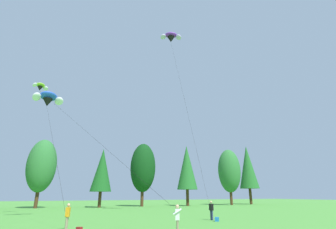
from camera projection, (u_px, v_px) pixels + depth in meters
name	position (u px, v px, depth m)	size (l,w,h in m)	color
treeline_tree_d	(42.00, 166.00, 45.95)	(5.09, 5.09, 12.19)	#472D19
treeline_tree_e	(102.00, 170.00, 48.43)	(4.00, 4.00, 10.91)	#472D19
treeline_tree_f	(143.00, 168.00, 53.11)	(5.27, 5.27, 12.85)	#472D19
treeline_tree_g	(187.00, 167.00, 55.74)	(4.45, 4.45, 12.96)	#472D19
treeline_tree_h	(229.00, 171.00, 60.17)	(5.27, 5.27, 12.86)	#472D19
treeline_tree_i	(248.00, 167.00, 65.51)	(4.83, 4.83, 14.69)	#472D19
kite_flyer_near	(68.00, 214.00, 16.65)	(0.37, 0.60, 1.69)	gray
kite_flyer_mid	(177.00, 217.00, 14.54)	(0.72, 0.74, 1.69)	gray
kite_flyer_far	(211.00, 209.00, 23.50)	(0.28, 0.58, 1.69)	navy
parafoil_kite_high_blue_white	(48.00, 99.00, 27.21)	(3.92, 10.24, 11.87)	blue
parafoil_kite_mid_lime_white	(40.00, 87.00, 31.49)	(9.86, 19.81, 14.14)	#93D633
parafoil_kite_far_purple	(171.00, 37.00, 37.84)	(3.40, 9.27, 24.52)	purple
picnic_cooler	(217.00, 219.00, 22.21)	(0.52, 0.36, 0.34)	#1E70B7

